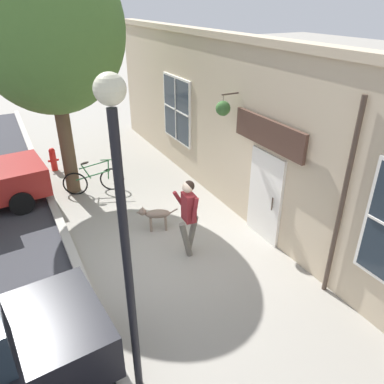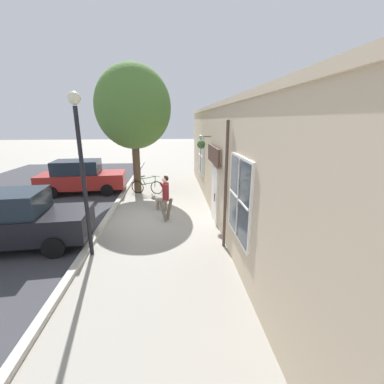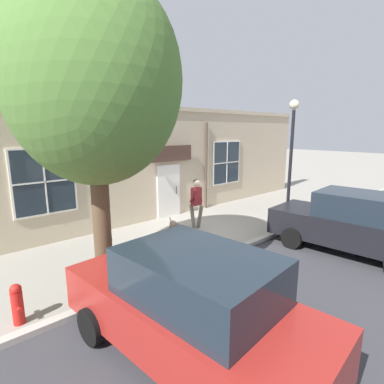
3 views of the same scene
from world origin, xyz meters
TOP-DOWN VIEW (x-y plane):
  - ground_plane at (0.00, 0.00)m, footprint 90.00×90.00m
  - storefront_facade at (-2.34, -0.01)m, footprint 0.95×18.00m
  - pedestrian_walking at (-0.32, 0.07)m, footprint 0.54×0.57m
  - dog_on_leash at (-0.04, -1.14)m, footprint 0.96×0.45m
  - street_tree_by_curb at (1.24, -4.16)m, footprint 3.76×3.38m
  - leaning_bicycle at (0.75, -3.83)m, footprint 1.69×0.49m
  - street_lamp at (1.79, 2.56)m, footprint 0.32×0.32m
  - fire_hydrant at (1.52, -5.99)m, footprint 0.34×0.20m

SIDE VIEW (x-z plane):
  - ground_plane at x=0.00m, z-range 0.00..0.00m
  - leaning_bicycle at x=0.75m, z-range -0.12..0.88m
  - fire_hydrant at x=1.52m, z-range 0.01..0.78m
  - dog_on_leash at x=-0.04m, z-range 0.11..0.75m
  - pedestrian_walking at x=-0.32m, z-range 0.19..1.97m
  - storefront_facade at x=-2.34m, z-range 0.01..4.36m
  - street_lamp at x=1.79m, z-range 0.72..5.16m
  - street_tree_by_curb at x=1.24m, z-range 1.05..7.50m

